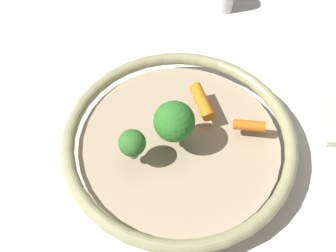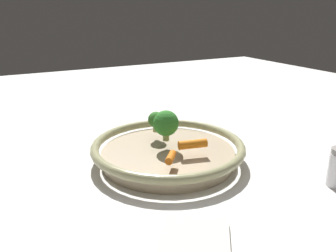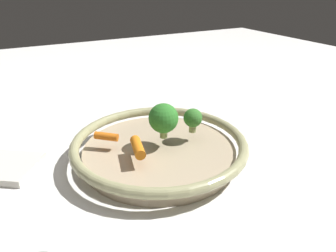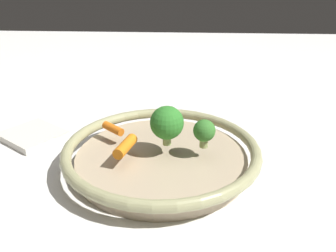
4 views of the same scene
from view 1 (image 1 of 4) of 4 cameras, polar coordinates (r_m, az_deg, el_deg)
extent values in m
plane|color=silver|center=(0.65, 1.46, -3.51)|extent=(2.59, 2.59, 0.00)
cylinder|color=tan|center=(0.64, 1.49, -2.87)|extent=(0.30, 0.30, 0.03)
torus|color=tan|center=(0.62, 1.53, -1.72)|extent=(0.34, 0.34, 0.02)
cylinder|color=orange|center=(0.63, 10.72, 0.07)|extent=(0.04, 0.04, 0.02)
cylinder|color=orange|center=(0.64, 4.51, 3.27)|extent=(0.06, 0.03, 0.02)
cylinder|color=#94AC66|center=(0.60, 1.03, -1.49)|extent=(0.01, 0.01, 0.02)
sphere|color=#2E7928|center=(0.58, 1.08, 0.30)|extent=(0.06, 0.06, 0.06)
cylinder|color=#99A866|center=(0.59, -4.63, -3.47)|extent=(0.01, 0.01, 0.01)
sphere|color=#35742A|center=(0.57, -4.78, -2.25)|extent=(0.04, 0.04, 0.04)
camera|label=2|loc=(0.85, 60.52, 12.56)|focal=36.87mm
camera|label=3|loc=(0.92, -2.55, 40.73)|focal=34.59mm
camera|label=4|loc=(0.88, -25.84, 36.36)|focal=39.05mm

